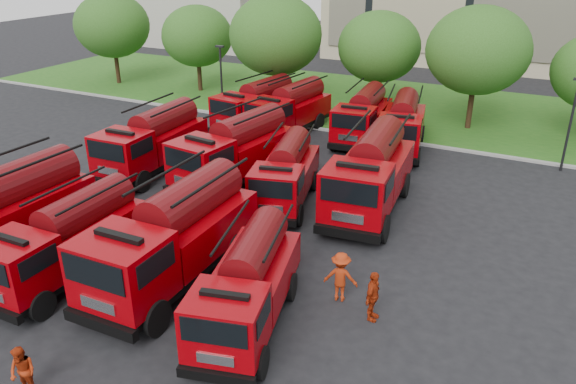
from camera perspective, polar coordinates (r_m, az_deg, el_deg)
name	(u,v)px	position (r m, az deg, el deg)	size (l,w,h in m)	color
ground	(199,266)	(22.27, -9.00, -7.41)	(140.00, 140.00, 0.00)	black
lawn	(396,105)	(44.26, 10.91, 8.65)	(70.00, 16.00, 0.12)	#1B5316
curb	(359,135)	(36.85, 7.25, 5.79)	(70.00, 0.30, 0.14)	gray
side_building	(203,0)	(72.58, -8.67, 18.69)	(18.00, 12.00, 10.00)	#ACA899
tree_0	(112,25)	(51.83, -17.44, 15.84)	(6.30, 6.30, 7.70)	#382314
tree_1	(197,36)	(47.58, -9.22, 15.37)	(5.71, 5.71, 6.98)	#382314
tree_2	(276,35)	(42.00, -1.26, 15.64)	(6.72, 6.72, 8.22)	#382314
tree_3	(379,47)	(41.69, 9.24, 14.35)	(5.88, 5.88, 7.19)	#382314
tree_4	(478,50)	(38.59, 18.74, 13.47)	(6.55, 6.55, 8.01)	#382314
lamp_post_0	(221,78)	(39.82, -6.79, 11.42)	(0.60, 0.25, 5.11)	black
lamp_post_1	(571,120)	(33.50, 26.82, 6.56)	(0.60, 0.25, 5.11)	black
fire_truck_1	(68,239)	(22.19, -21.48, -4.47)	(2.58, 6.79, 3.07)	black
fire_truck_2	(173,236)	(20.66, -11.56, -4.45)	(3.07, 8.04, 3.63)	black
fire_truck_3	(248,285)	(18.25, -4.12, -9.39)	(3.72, 6.79, 2.94)	black
fire_truck_4	(153,141)	(31.26, -13.56, 5.07)	(2.95, 7.48, 3.36)	black
fire_truck_5	(235,150)	(28.97, -5.40, 4.27)	(3.59, 7.92, 3.48)	black
fire_truck_6	(286,173)	(26.61, -0.19, 1.92)	(3.82, 6.84, 2.95)	black
fire_truck_7	(371,173)	(26.00, 8.39, 1.91)	(3.57, 8.19, 3.62)	black
fire_truck_8	(257,105)	(37.74, -3.18, 8.82)	(3.33, 7.25, 3.18)	black
fire_truck_9	(290,109)	(36.67, 0.18, 8.42)	(3.19, 7.28, 3.21)	black
fire_truck_10	(363,116)	(35.68, 7.61, 7.68)	(3.03, 7.05, 3.12)	black
fire_truck_11	(402,124)	(34.30, 11.53, 6.75)	(3.69, 7.23, 3.14)	black
firefighter_2	(371,319)	(19.43, 8.44, -12.62)	(1.06, 0.60, 1.80)	#9C270C
firefighter_3	(340,299)	(20.22, 5.27, -10.78)	(1.19, 0.61, 1.84)	#9C270C
firefighter_4	(115,187)	(30.15, -17.13, 0.49)	(0.75, 0.49, 1.53)	black
firefighter_5	(364,236)	(24.28, 7.73, -4.49)	(1.57, 0.68, 1.70)	#9C270C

